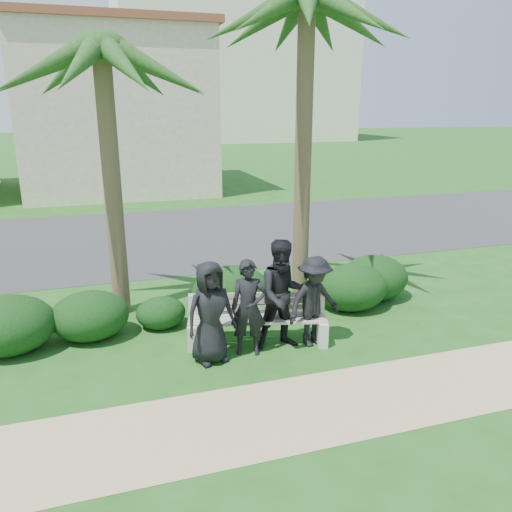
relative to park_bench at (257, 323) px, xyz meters
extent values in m
plane|color=#1C5117|center=(-0.22, -0.24, -0.36)|extent=(160.00, 160.00, 0.00)
cube|color=tan|center=(-0.22, -2.04, -0.36)|extent=(30.00, 1.60, 0.01)
cube|color=#2D2D30|center=(-0.22, 7.76, -0.36)|extent=(160.00, 8.00, 0.01)
cube|color=#C1B691|center=(-1.22, 17.76, 3.14)|extent=(8.00, 8.00, 7.00)
cube|color=brown|center=(-1.22, 17.76, 6.79)|extent=(8.40, 8.40, 0.30)
cube|color=#F0E9C9|center=(13.78, 54.76, 9.64)|extent=(26.00, 18.00, 20.00)
cube|color=#A09586|center=(0.00, -0.04, 0.07)|extent=(2.34, 1.07, 0.04)
cube|color=#A09586|center=(0.00, 0.19, 0.30)|extent=(2.22, 0.60, 0.27)
cube|color=beige|center=(-1.06, -0.04, -0.15)|extent=(0.28, 0.54, 0.42)
cube|color=beige|center=(1.06, -0.04, -0.15)|extent=(0.28, 0.54, 0.42)
imported|color=black|center=(-0.86, -0.37, 0.44)|extent=(0.89, 0.68, 1.61)
imported|color=black|center=(-0.23, -0.31, 0.42)|extent=(0.65, 0.52, 1.55)
imported|color=black|center=(0.36, -0.26, 0.55)|extent=(0.91, 0.73, 1.82)
imported|color=black|center=(0.87, -0.33, 0.40)|extent=(1.10, 0.80, 1.52)
ellipsoid|color=black|center=(-3.89, 0.91, 0.12)|extent=(1.47, 1.22, 0.96)
ellipsoid|color=black|center=(-2.64, 1.04, 0.06)|extent=(1.30, 1.07, 0.85)
ellipsoid|color=black|center=(-1.45, 1.11, -0.07)|extent=(0.88, 0.73, 0.58)
ellipsoid|color=black|center=(-0.10, 1.26, 0.13)|extent=(1.51, 1.25, 0.98)
ellipsoid|color=black|center=(2.23, 0.89, 0.09)|extent=(1.39, 1.15, 0.91)
ellipsoid|color=black|center=(2.91, 1.23, 0.10)|extent=(1.43, 1.18, 0.93)
cylinder|color=brown|center=(-2.08, 2.04, 2.02)|extent=(0.32, 0.32, 4.75)
cylinder|color=brown|center=(1.46, 1.69, 2.47)|extent=(0.32, 0.32, 5.66)
camera|label=1|loc=(-2.30, -7.25, 3.43)|focal=35.00mm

